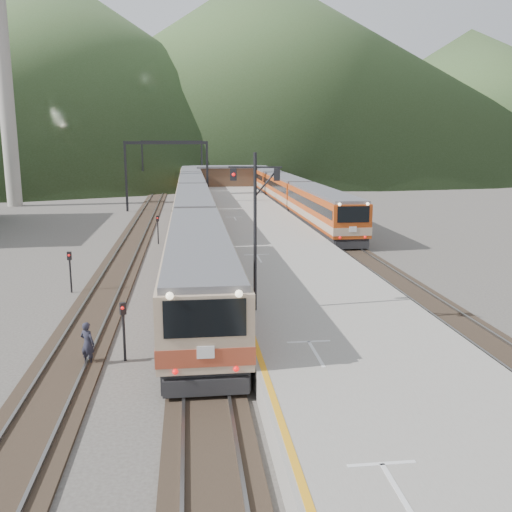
{
  "coord_description": "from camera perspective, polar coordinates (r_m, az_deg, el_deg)",
  "views": [
    {
      "loc": [
        -0.41,
        -12.08,
        8.22
      ],
      "look_at": [
        3.14,
        17.96,
        2.0
      ],
      "focal_mm": 40.0,
      "sensor_mm": 36.0,
      "label": 1
    }
  ],
  "objects": [
    {
      "name": "short_signal_b",
      "position": [
        45.91,
        -9.8,
        2.99
      ],
      "size": [
        0.24,
        0.19,
        2.27
      ],
      "color": "black",
      "rests_on": "ground"
    },
    {
      "name": "short_signal_c",
      "position": [
        32.4,
        -18.11,
        -1.0
      ],
      "size": [
        0.23,
        0.17,
        2.27
      ],
      "color": "black",
      "rests_on": "ground"
    },
    {
      "name": "hill_b",
      "position": [
        245.73,
        0.44,
        18.47
      ],
      "size": [
        220.0,
        220.0,
        75.0
      ],
      "primitive_type": "cone",
      "color": "#344B22",
      "rests_on": "ground"
    },
    {
      "name": "smokestack",
      "position": [
        77.46,
        -23.84,
        15.69
      ],
      "size": [
        1.8,
        1.8,
        30.0
      ],
      "primitive_type": "cylinder",
      "color": "#9E998E",
      "rests_on": "ground"
    },
    {
      "name": "second_train",
      "position": [
        71.34,
        2.91,
        6.61
      ],
      "size": [
        2.91,
        59.74,
        3.55
      ],
      "color": "#B44113",
      "rests_on": "track_second"
    },
    {
      "name": "track_main",
      "position": [
        52.71,
        -6.22,
        2.66
      ],
      "size": [
        2.6,
        200.0,
        0.23
      ],
      "color": "black",
      "rests_on": "ground"
    },
    {
      "name": "track_second",
      "position": [
        54.04,
        6.08,
        2.88
      ],
      "size": [
        2.6,
        200.0,
        0.23
      ],
      "color": "black",
      "rests_on": "ground"
    },
    {
      "name": "ground",
      "position": [
        14.62,
        -4.31,
        -22.64
      ],
      "size": [
        400.0,
        400.0,
        0.0
      ],
      "primitive_type": "plane",
      "color": "#47423D",
      "rests_on": "ground"
    },
    {
      "name": "short_signal_a",
      "position": [
        21.97,
        -13.11,
        -6.61
      ],
      "size": [
        0.27,
        0.24,
        2.27
      ],
      "color": "black",
      "rests_on": "ground"
    },
    {
      "name": "signal_mast",
      "position": [
        23.76,
        -0.09,
        4.06
      ],
      "size": [
        2.16,
        0.62,
        6.69
      ],
      "color": "black",
      "rests_on": "platform"
    },
    {
      "name": "gantry_far",
      "position": [
        92.15,
        -8.38,
        9.86
      ],
      "size": [
        9.55,
        0.25,
        8.0
      ],
      "color": "black",
      "rests_on": "ground"
    },
    {
      "name": "hill_a",
      "position": [
        207.07,
        -18.57,
        17.08
      ],
      "size": [
        180.0,
        180.0,
        60.0
      ],
      "primitive_type": "cone",
      "color": "#344B22",
      "rests_on": "ground"
    },
    {
      "name": "track_far",
      "position": [
        52.91,
        -11.65,
        2.52
      ],
      "size": [
        2.6,
        200.0,
        0.23
      ],
      "color": "black",
      "rests_on": "ground"
    },
    {
      "name": "main_train",
      "position": [
        70.41,
        -6.43,
        6.59
      ],
      "size": [
        3.11,
        106.7,
        3.8
      ],
      "color": "tan",
      "rests_on": "track_main"
    },
    {
      "name": "platform",
      "position": [
        51.02,
        0.1,
        2.92
      ],
      "size": [
        8.0,
        100.0,
        1.0
      ],
      "primitive_type": "cube",
      "color": "gray",
      "rests_on": "ground"
    },
    {
      "name": "gantry_near",
      "position": [
        67.17,
        -8.94,
        9.24
      ],
      "size": [
        9.55,
        0.25,
        8.0
      ],
      "color": "black",
      "rests_on": "ground"
    },
    {
      "name": "station_shed",
      "position": [
        90.45,
        -2.95,
        8.03
      ],
      "size": [
        9.4,
        4.4,
        3.1
      ],
      "color": "#513927",
      "rests_on": "platform"
    },
    {
      "name": "worker",
      "position": [
        22.16,
        -16.5,
        -8.38
      ],
      "size": [
        0.72,
        0.64,
        1.64
      ],
      "primitive_type": "imported",
      "rotation": [
        0.0,
        0.0,
        2.61
      ],
      "color": "#222230",
      "rests_on": "ground"
    },
    {
      "name": "hill_c",
      "position": [
        248.57,
        20.35,
        14.8
      ],
      "size": [
        160.0,
        160.0,
        50.0
      ],
      "primitive_type": "cone",
      "color": "#344B22",
      "rests_on": "ground"
    }
  ]
}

